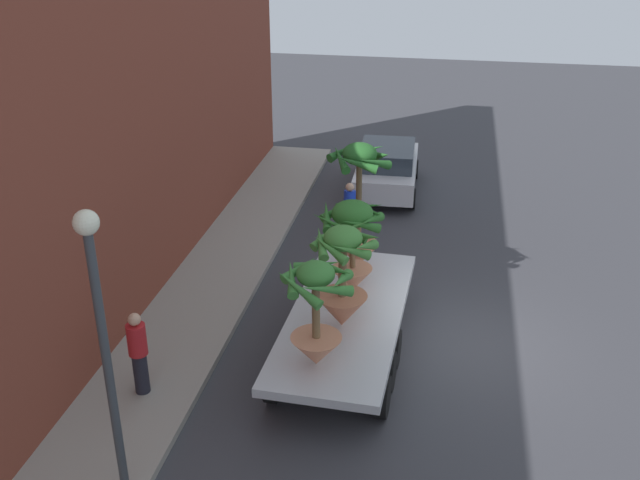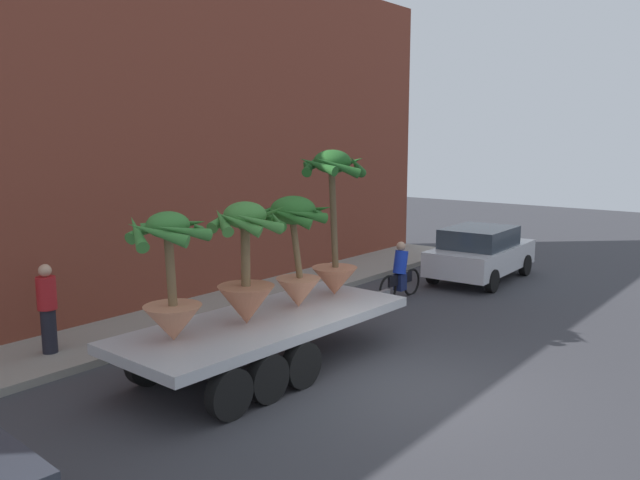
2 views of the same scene
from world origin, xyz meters
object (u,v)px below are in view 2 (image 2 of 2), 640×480
object	(u,v)px
potted_palm_front	(295,244)
potted_palm_rear	(171,279)
cyclist	(400,273)
parked_car	(481,252)
potted_palm_extra	(246,267)
potted_palm_middle	(334,224)
pedestrian_near_gate	(47,307)
flatbed_trailer	(256,333)

from	to	relation	value
potted_palm_front	potted_palm_rear	bearing A→B (deg)	175.04
cyclist	parked_car	bearing A→B (deg)	-11.80
cyclist	potted_palm_extra	bearing A→B (deg)	-172.86
potted_palm_middle	parked_car	world-z (taller)	potted_palm_middle
cyclist	parked_car	distance (m)	3.44
parked_car	potted_palm_middle	bearing A→B (deg)	-179.54
pedestrian_near_gate	potted_palm_front	bearing A→B (deg)	-49.66
potted_palm_middle	flatbed_trailer	bearing A→B (deg)	-178.83
potted_palm_extra	pedestrian_near_gate	world-z (taller)	potted_palm_extra
cyclist	pedestrian_near_gate	world-z (taller)	pedestrian_near_gate
potted_palm_middle	pedestrian_near_gate	bearing A→B (deg)	140.51
potted_palm_middle	cyclist	bearing A→B (deg)	11.03
potted_palm_front	parked_car	world-z (taller)	potted_palm_front
flatbed_trailer	parked_car	xyz separation A→B (m)	(9.59, 0.11, 0.07)
potted_palm_middle	pedestrian_near_gate	world-z (taller)	potted_palm_middle
parked_car	potted_palm_extra	bearing A→B (deg)	-179.39
potted_palm_middle	potted_palm_front	size ratio (longest dim) A/B	1.38
potted_palm_extra	pedestrian_near_gate	size ratio (longest dim) A/B	1.25
flatbed_trailer	potted_palm_rear	world-z (taller)	potted_palm_rear
potted_palm_front	pedestrian_near_gate	xyz separation A→B (m)	(-3.01, 3.54, -1.18)
potted_palm_extra	cyclist	size ratio (longest dim) A/B	1.16
potted_palm_extra	pedestrian_near_gate	bearing A→B (deg)	115.71
flatbed_trailer	cyclist	xyz separation A→B (m)	(6.23, 0.81, -0.09)
flatbed_trailer	pedestrian_near_gate	world-z (taller)	pedestrian_near_gate
parked_car	pedestrian_near_gate	bearing A→B (deg)	163.33
potted_palm_rear	pedestrian_near_gate	world-z (taller)	potted_palm_rear
potted_palm_extra	cyclist	xyz separation A→B (m)	(6.45, 0.81, -1.31)
potted_palm_rear	potted_palm_extra	world-z (taller)	potted_palm_extra
flatbed_trailer	pedestrian_near_gate	distance (m)	4.06
pedestrian_near_gate	flatbed_trailer	bearing A→B (deg)	-61.43
cyclist	potted_palm_middle	bearing A→B (deg)	-168.97
potted_palm_middle	cyclist	xyz separation A→B (m)	(3.90, 0.76, -1.79)
potted_palm_rear	potted_palm_extra	size ratio (longest dim) A/B	0.97
cyclist	pedestrian_near_gate	distance (m)	8.62
potted_palm_rear	parked_car	size ratio (longest dim) A/B	0.50
potted_palm_middle	potted_palm_extra	distance (m)	2.59
potted_palm_rear	potted_palm_extra	xyz separation A→B (m)	(1.42, -0.25, -0.01)
potted_palm_middle	pedestrian_near_gate	distance (m)	5.70
potted_palm_rear	parked_car	distance (m)	11.30
potted_palm_rear	potted_palm_middle	distance (m)	4.00
potted_palm_rear	flatbed_trailer	bearing A→B (deg)	-8.58
potted_palm_extra	parked_car	distance (m)	9.88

